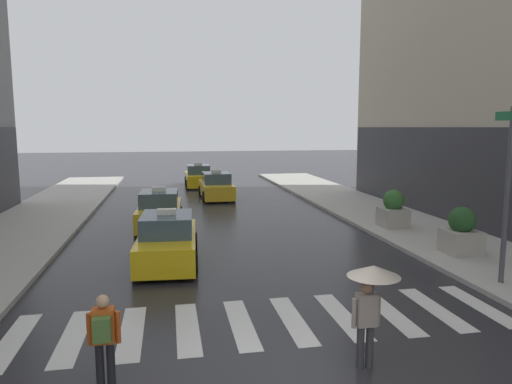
{
  "coord_description": "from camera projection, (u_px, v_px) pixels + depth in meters",
  "views": [
    {
      "loc": [
        -2.12,
        -6.96,
        4.4
      ],
      "look_at": [
        0.68,
        8.0,
        2.29
      ],
      "focal_mm": 32.86,
      "sensor_mm": 36.0,
      "label": 1
    }
  ],
  "objects": [
    {
      "name": "taxi_second",
      "position": [
        160.0,
        211.0,
        20.75
      ],
      "size": [
        2.07,
        4.61,
        1.8
      ],
      "color": "gold",
      "rests_on": "ground"
    },
    {
      "name": "pedestrian_with_umbrella",
      "position": [
        371.0,
        288.0,
        8.44
      ],
      "size": [
        0.96,
        0.96,
        1.94
      ],
      "color": "#333338",
      "rests_on": "ground"
    },
    {
      "name": "traffic_light_pole",
      "position": [
        512.0,
        170.0,
        12.53
      ],
      "size": [
        0.44,
        0.84,
        4.8
      ],
      "color": "#47474C",
      "rests_on": "curb_right"
    },
    {
      "name": "planter_near_corner",
      "position": [
        461.0,
        232.0,
        15.81
      ],
      "size": [
        1.1,
        1.1,
        1.6
      ],
      "color": "#A8A399",
      "rests_on": "curb_right"
    },
    {
      "name": "pedestrian_with_backpack",
      "position": [
        104.0,
        335.0,
        7.8
      ],
      "size": [
        0.55,
        0.43,
        1.65
      ],
      "color": "black",
      "rests_on": "ground"
    },
    {
      "name": "taxi_lead",
      "position": [
        168.0,
        241.0,
        15.26
      ],
      "size": [
        2.11,
        4.62,
        1.8
      ],
      "color": "yellow",
      "rests_on": "ground"
    },
    {
      "name": "taxi_fourth",
      "position": [
        198.0,
        177.0,
        34.91
      ],
      "size": [
        1.95,
        4.55,
        1.8
      ],
      "color": "yellow",
      "rests_on": "ground"
    },
    {
      "name": "crosswalk_markings",
      "position": [
        267.0,
        321.0,
        10.69
      ],
      "size": [
        11.3,
        2.8,
        0.01
      ],
      "color": "silver",
      "rests_on": "ground"
    },
    {
      "name": "taxi_third",
      "position": [
        216.0,
        187.0,
        29.06
      ],
      "size": [
        1.99,
        4.57,
        1.8
      ],
      "color": "gold",
      "rests_on": "ground"
    },
    {
      "name": "planter_mid_block",
      "position": [
        393.0,
        210.0,
        20.1
      ],
      "size": [
        1.1,
        1.1,
        1.6
      ],
      "color": "#A8A399",
      "rests_on": "curb_right"
    }
  ]
}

